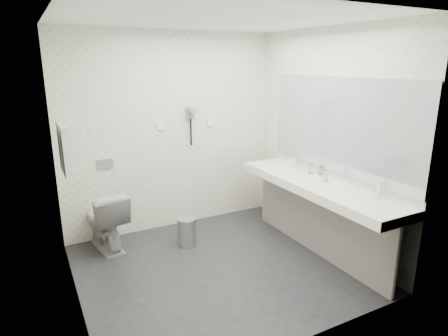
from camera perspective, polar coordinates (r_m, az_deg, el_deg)
floor at (r=4.24m, az=-0.87°, el=-14.56°), size 2.80×2.80×0.00m
ceiling at (r=3.69m, az=-1.04°, el=21.35°), size 2.80×2.80×0.00m
wall_back at (r=4.94m, az=-7.82°, el=5.17°), size 2.80×0.00×2.80m
wall_front at (r=2.72m, az=11.57°, el=-3.54°), size 2.80×0.00×2.80m
wall_left at (r=3.40m, az=-22.50°, el=-0.61°), size 0.00×2.60×2.60m
wall_right at (r=4.57m, az=14.95°, el=3.93°), size 0.00×2.60×2.60m
vanity_counter at (r=4.35m, az=13.64°, el=-2.66°), size 0.55×2.20×0.10m
vanity_panel at (r=4.52m, az=13.54°, el=-7.74°), size 0.03×2.15×0.75m
vanity_post_near at (r=3.91m, az=24.16°, el=-12.57°), size 0.06×0.06×0.75m
vanity_post_far at (r=5.30m, az=6.39°, el=-3.89°), size 0.06×0.06×0.75m
mirror at (r=4.38m, az=16.76°, el=5.99°), size 0.02×2.20×1.05m
basin_near at (r=3.91m, az=19.95°, el=-4.72°), size 0.40×0.31×0.05m
basin_far at (r=4.82m, az=8.60°, el=-0.17°), size 0.40×0.31×0.05m
faucet_near at (r=4.02m, az=21.95°, el=-3.00°), size 0.04×0.04×0.15m
faucet_far at (r=4.92m, az=10.48°, el=1.12°), size 0.04×0.04×0.15m
soap_bottle_a at (r=4.36m, az=14.74°, el=-1.28°), size 0.07×0.07×0.11m
soap_bottle_c at (r=4.37m, az=14.90°, el=-1.04°), size 0.06×0.06×0.14m
glass_left at (r=4.62m, az=14.20°, el=-0.36°), size 0.06×0.06×0.10m
glass_right at (r=4.65m, az=12.75°, el=-0.10°), size 0.08×0.08×0.11m
toilet at (r=4.70m, az=-17.30°, el=-7.38°), size 0.50×0.75×0.71m
flush_plate at (r=4.78m, az=-17.23°, el=0.56°), size 0.18×0.02×0.12m
pedal_bin at (r=4.67m, az=-5.55°, el=-9.45°), size 0.25×0.25×0.32m
bin_lid at (r=4.60m, az=-5.61°, el=-7.55°), size 0.23×0.23×0.02m
towel_rail at (r=3.88m, az=-23.08°, el=5.76°), size 0.02×0.62×0.02m
towel_near at (r=3.78m, az=-22.38°, el=2.20°), size 0.07×0.24×0.48m
towel_far at (r=4.06m, az=-22.81°, el=2.99°), size 0.07×0.24×0.48m
dryer_cradle at (r=4.97m, az=-5.07°, el=8.22°), size 0.10×0.04×0.14m
dryer_barrel at (r=4.90m, az=-4.76°, el=8.48°), size 0.08×0.14×0.08m
dryer_cord at (r=4.99m, az=-4.94°, el=5.36°), size 0.02×0.02×0.35m
switch_plate_a at (r=4.87m, az=-9.48°, el=6.14°), size 0.09×0.02×0.09m
switch_plate_b at (r=5.13m, az=-2.00°, el=6.81°), size 0.09×0.02×0.09m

